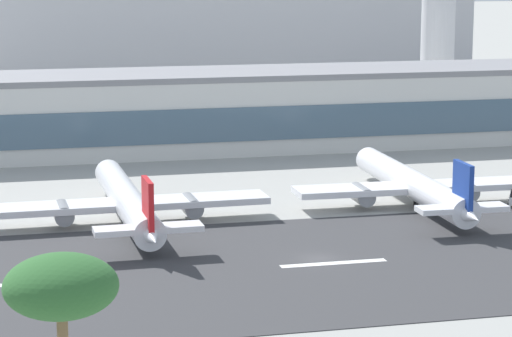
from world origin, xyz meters
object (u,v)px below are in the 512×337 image
(distant_hotel_block, at_px, (208,9))
(airliner_navy_tail_gate_1, at_px, (416,186))
(airliner_red_tail_gate_0, at_px, (129,203))
(palm_tree_1, at_px, (61,290))
(terminal_building, at_px, (193,111))

(distant_hotel_block, distance_m, airliner_navy_tail_gate_1, 155.42)
(airliner_red_tail_gate_0, distance_m, palm_tree_1, 71.69)
(distant_hotel_block, relative_size, airliner_navy_tail_gate_1, 3.17)
(terminal_building, xyz_separation_m, airliner_red_tail_gate_0, (-17.98, -53.41, -3.98))
(distant_hotel_block, xyz_separation_m, airliner_red_tail_gate_0, (-40.75, -155.75, -16.87))
(distant_hotel_block, bearing_deg, palm_tree_1, -103.27)
(terminal_building, bearing_deg, airliner_navy_tail_gate_1, -68.31)
(terminal_building, xyz_separation_m, distant_hotel_block, (22.76, 102.34, 12.88))
(airliner_red_tail_gate_0, relative_size, palm_tree_1, 2.75)
(palm_tree_1, bearing_deg, airliner_red_tail_gate_0, 79.88)
(airliner_red_tail_gate_0, relative_size, airliner_navy_tail_gate_1, 1.00)
(terminal_building, distance_m, airliner_navy_tail_gate_1, 56.26)
(airliner_red_tail_gate_0, xyz_separation_m, palm_tree_1, (-12.46, -69.81, 10.54))
(airliner_red_tail_gate_0, bearing_deg, palm_tree_1, 168.87)
(distant_hotel_block, height_order, airliner_red_tail_gate_0, distant_hotel_block)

